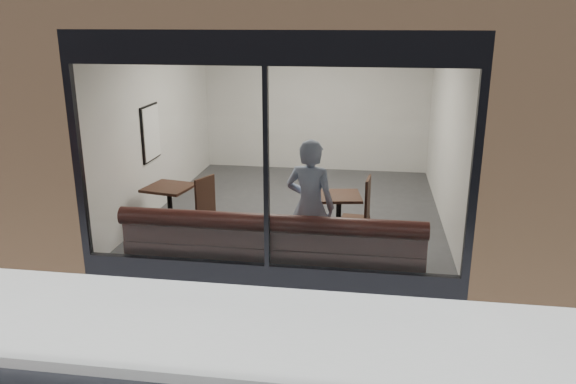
# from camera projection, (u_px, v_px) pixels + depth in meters

# --- Properties ---
(ground) EXTENTS (120.00, 120.00, 0.00)m
(ground) POSITION_uv_depth(u_px,v_px,m) (228.00, 383.00, 5.35)
(ground) COLOR black
(ground) RESTS_ON ground
(sidewalk_near) EXTENTS (40.00, 2.00, 0.01)m
(sidewalk_near) POSITION_uv_depth(u_px,v_px,m) (251.00, 328.00, 6.29)
(sidewalk_near) COLOR gray
(sidewalk_near) RESTS_ON ground
(kerb_near) EXTENTS (40.00, 0.10, 0.12)m
(kerb_near) POSITION_uv_depth(u_px,v_px,m) (227.00, 381.00, 5.28)
(kerb_near) COLOR gray
(kerb_near) RESTS_ON ground
(host_building_pier_left) EXTENTS (2.50, 12.00, 3.20)m
(host_building_pier_left) POSITION_uv_depth(u_px,v_px,m) (154.00, 96.00, 12.96)
(host_building_pier_left) COLOR brown
(host_building_pier_left) RESTS_ON ground
(host_building_pier_right) EXTENTS (2.50, 12.00, 3.20)m
(host_building_pier_right) POSITION_uv_depth(u_px,v_px,m) (492.00, 103.00, 11.90)
(host_building_pier_right) COLOR brown
(host_building_pier_right) RESTS_ON ground
(host_building_backfill) EXTENTS (5.00, 6.00, 3.20)m
(host_building_backfill) POSITION_uv_depth(u_px,v_px,m) (327.00, 84.00, 15.26)
(host_building_backfill) COLOR brown
(host_building_backfill) RESTS_ON ground
(cafe_floor) EXTENTS (6.00, 6.00, 0.00)m
(cafe_floor) POSITION_uv_depth(u_px,v_px,m) (298.00, 211.00, 10.06)
(cafe_floor) COLOR #2D2D30
(cafe_floor) RESTS_ON ground
(cafe_ceiling) EXTENTS (6.00, 6.00, 0.00)m
(cafe_ceiling) POSITION_uv_depth(u_px,v_px,m) (299.00, 27.00, 9.12)
(cafe_ceiling) COLOR white
(cafe_ceiling) RESTS_ON host_building_upper
(cafe_wall_back) EXTENTS (5.00, 0.00, 5.00)m
(cafe_wall_back) POSITION_uv_depth(u_px,v_px,m) (316.00, 100.00, 12.42)
(cafe_wall_back) COLOR silver
(cafe_wall_back) RESTS_ON ground
(cafe_wall_left) EXTENTS (0.00, 6.00, 6.00)m
(cafe_wall_left) POSITION_uv_depth(u_px,v_px,m) (159.00, 120.00, 9.95)
(cafe_wall_left) COLOR silver
(cafe_wall_left) RESTS_ON ground
(cafe_wall_right) EXTENTS (0.00, 6.00, 6.00)m
(cafe_wall_right) POSITION_uv_depth(u_px,v_px,m) (448.00, 128.00, 9.24)
(cafe_wall_right) COLOR silver
(cafe_wall_right) RESTS_ON ground
(storefront_kick) EXTENTS (5.00, 0.10, 0.30)m
(storefront_kick) POSITION_uv_depth(u_px,v_px,m) (268.00, 275.00, 7.24)
(storefront_kick) COLOR black
(storefront_kick) RESTS_ON ground
(storefront_header) EXTENTS (5.00, 0.10, 0.40)m
(storefront_header) POSITION_uv_depth(u_px,v_px,m) (265.00, 48.00, 6.39)
(storefront_header) COLOR black
(storefront_header) RESTS_ON host_building_upper
(storefront_mullion) EXTENTS (0.06, 0.10, 2.50)m
(storefront_mullion) POSITION_uv_depth(u_px,v_px,m) (266.00, 171.00, 6.82)
(storefront_mullion) COLOR black
(storefront_mullion) RESTS_ON storefront_kick
(storefront_glass) EXTENTS (4.80, 0.00, 4.80)m
(storefront_glass) POSITION_uv_depth(u_px,v_px,m) (266.00, 171.00, 6.79)
(storefront_glass) COLOR white
(storefront_glass) RESTS_ON storefront_kick
(banquette) EXTENTS (4.00, 0.55, 0.45)m
(banquette) POSITION_uv_depth(u_px,v_px,m) (273.00, 258.00, 7.59)
(banquette) COLOR #3B1915
(banquette) RESTS_ON cafe_floor
(person) EXTENTS (0.75, 0.57, 1.84)m
(person) POSITION_uv_depth(u_px,v_px,m) (310.00, 206.00, 7.50)
(person) COLOR #8D9DBD
(person) RESTS_ON cafe_floor
(cafe_table_left) EXTENTS (0.81, 0.81, 0.04)m
(cafe_table_left) POSITION_uv_depth(u_px,v_px,m) (169.00, 188.00, 8.94)
(cafe_table_left) COLOR black
(cafe_table_left) RESTS_ON cafe_floor
(cafe_table_right) EXTENTS (0.74, 0.74, 0.04)m
(cafe_table_right) POSITION_uv_depth(u_px,v_px,m) (339.00, 196.00, 8.51)
(cafe_table_right) COLOR black
(cafe_table_right) RESTS_ON cafe_floor
(cafe_chair_left) EXTENTS (0.58, 0.58, 0.04)m
(cafe_chair_left) POSITION_uv_depth(u_px,v_px,m) (197.00, 218.00, 9.07)
(cafe_chair_left) COLOR black
(cafe_chair_left) RESTS_ON cafe_floor
(cafe_chair_right) EXTENTS (0.49, 0.49, 0.04)m
(cafe_chair_right) POSITION_uv_depth(u_px,v_px,m) (355.00, 220.00, 8.97)
(cafe_chair_right) COLOR black
(cafe_chair_right) RESTS_ON cafe_floor
(wall_poster) EXTENTS (0.02, 0.67, 0.89)m
(wall_poster) POSITION_uv_depth(u_px,v_px,m) (152.00, 133.00, 9.52)
(wall_poster) COLOR white
(wall_poster) RESTS_ON cafe_wall_left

